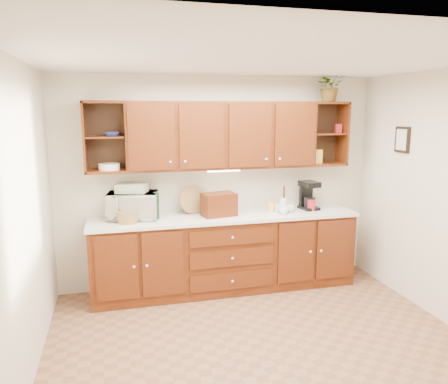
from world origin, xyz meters
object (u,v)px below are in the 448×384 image
bread_box (219,204)px  potted_plant (330,86)px  microwave (133,206)px  coffee_maker (308,196)px

bread_box → potted_plant: 2.03m
microwave → bread_box: bearing=3.8°
coffee_maker → potted_plant: size_ratio=0.94×
microwave → coffee_maker: coffee_maker is taller
microwave → potted_plant: potted_plant is taller
coffee_maker → bread_box: bearing=175.4°
microwave → bread_box: size_ratio=1.43×
microwave → potted_plant: 2.83m
microwave → bread_box: microwave is taller
bread_box → coffee_maker: size_ratio=1.09×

